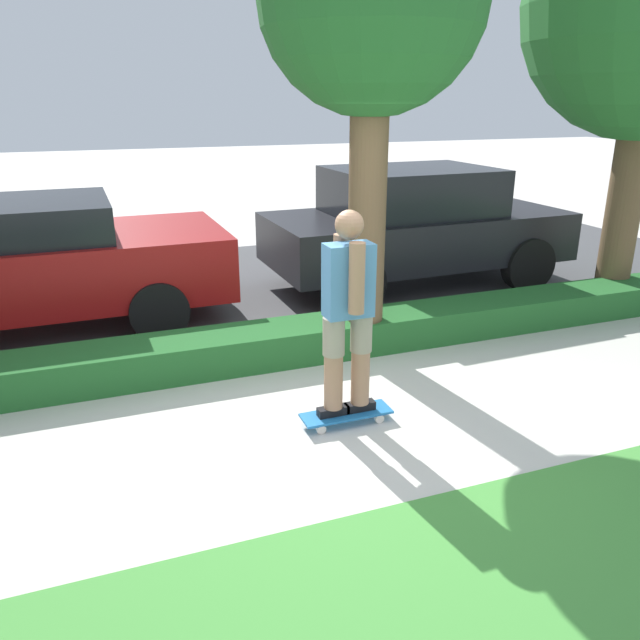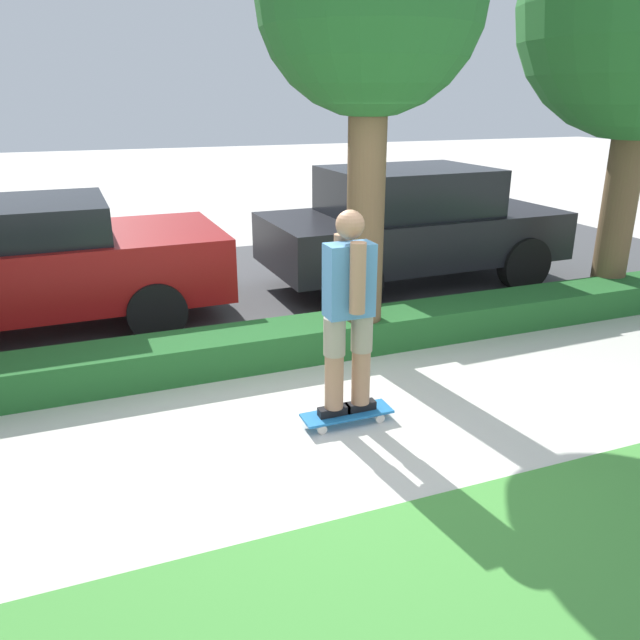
{
  "view_description": "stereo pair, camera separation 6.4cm",
  "coord_description": "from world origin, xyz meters",
  "views": [
    {
      "loc": [
        -1.7,
        -4.06,
        2.55
      ],
      "look_at": [
        0.04,
        0.6,
        0.76
      ],
      "focal_mm": 35.0,
      "sensor_mm": 36.0,
      "label": 1
    },
    {
      "loc": [
        -1.76,
        -4.04,
        2.55
      ],
      "look_at": [
        0.04,
        0.6,
        0.76
      ],
      "focal_mm": 35.0,
      "sensor_mm": 36.0,
      "label": 2
    }
  ],
  "objects": [
    {
      "name": "skater_person",
      "position": [
        0.1,
        0.14,
        0.99
      ],
      "size": [
        0.5,
        0.43,
        1.67
      ],
      "color": "black",
      "rests_on": "skateboard"
    },
    {
      "name": "street_asphalt",
      "position": [
        0.0,
        4.2,
        0.0
      ],
      "size": [
        16.17,
        5.0,
        0.01
      ],
      "color": "#474749",
      "rests_on": "ground_plane"
    },
    {
      "name": "hedge_row",
      "position": [
        0.0,
        1.6,
        0.18
      ],
      "size": [
        16.17,
        0.6,
        0.35
      ],
      "color": "#236028",
      "rests_on": "ground_plane"
    },
    {
      "name": "parked_car_middle",
      "position": [
        2.55,
        3.53,
        0.85
      ],
      "size": [
        4.19,
        1.92,
        1.64
      ],
      "rotation": [
        0.0,
        0.0,
        0.02
      ],
      "color": "black",
      "rests_on": "ground_plane"
    },
    {
      "name": "skateboard",
      "position": [
        0.1,
        0.14,
        0.08
      ],
      "size": [
        0.75,
        0.24,
        0.1
      ],
      "color": "#1E6BAD",
      "rests_on": "ground_plane"
    },
    {
      "name": "ground_plane",
      "position": [
        0.0,
        0.0,
        0.0
      ],
      "size": [
        60.0,
        60.0,
        0.0
      ],
      "primitive_type": "plane",
      "color": "beige"
    },
    {
      "name": "tree_mid",
      "position": [
        0.88,
        1.52,
        3.3
      ],
      "size": [
        2.07,
        2.07,
        4.42
      ],
      "color": "brown",
      "rests_on": "ground_plane"
    },
    {
      "name": "parked_car_front",
      "position": [
        -2.58,
        3.52,
        0.79
      ],
      "size": [
        4.74,
        2.0,
        1.46
      ],
      "rotation": [
        0.0,
        0.0,
        0.02
      ],
      "color": "maroon",
      "rests_on": "ground_plane"
    }
  ]
}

